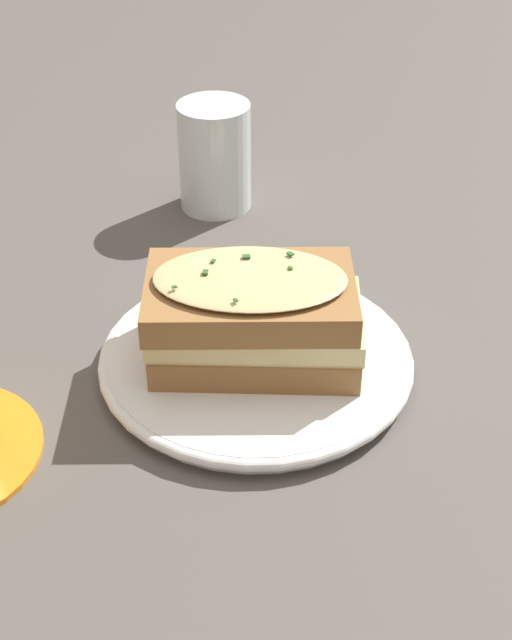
{
  "coord_description": "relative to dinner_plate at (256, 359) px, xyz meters",
  "views": [
    {
      "loc": [
        0.15,
        0.5,
        0.44
      ],
      "look_at": [
        -0.02,
        -0.02,
        0.05
      ],
      "focal_mm": 50.0,
      "sensor_mm": 36.0,
      "label": 1
    }
  ],
  "objects": [
    {
      "name": "water_glass",
      "position": [
        -0.05,
        -0.27,
        0.04
      ],
      "size": [
        0.07,
        0.07,
        0.11
      ],
      "primitive_type": "cylinder",
      "color": "silver",
      "rests_on": "ground_plane"
    },
    {
      "name": "ground_plane",
      "position": [
        0.02,
        0.02,
        -0.01
      ],
      "size": [
        2.4,
        2.4,
        0.0
      ],
      "primitive_type": "plane",
      "color": "#514C47"
    },
    {
      "name": "sandwich",
      "position": [
        0.0,
        -0.0,
        0.04
      ],
      "size": [
        0.18,
        0.15,
        0.07
      ],
      "rotation": [
        0.0,
        0.0,
        2.78
      ],
      "color": "olive",
      "rests_on": "dinner_plate"
    },
    {
      "name": "dinner_plate",
      "position": [
        0.0,
        0.0,
        0.0
      ],
      "size": [
        0.24,
        0.24,
        0.02
      ],
      "color": "white",
      "rests_on": "ground_plane"
    }
  ]
}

